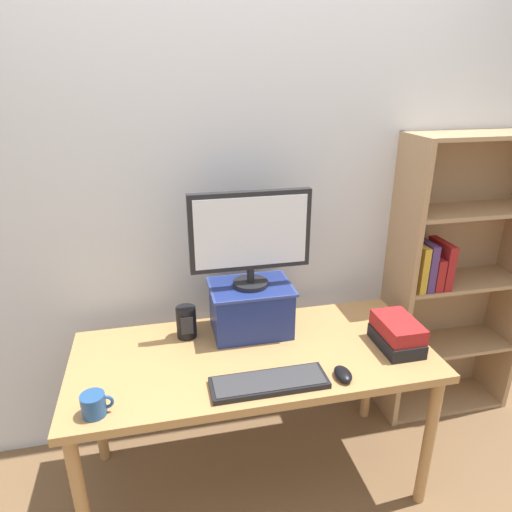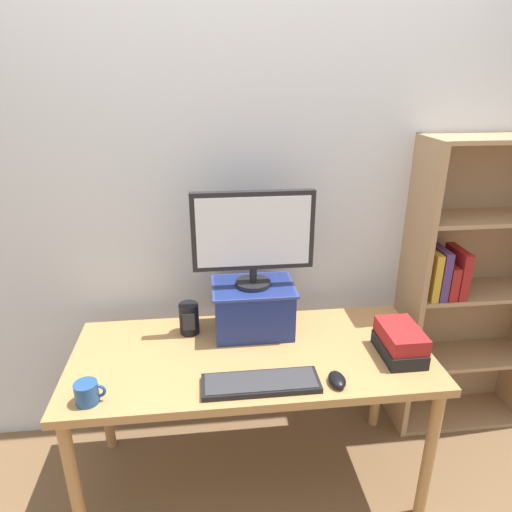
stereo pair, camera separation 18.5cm
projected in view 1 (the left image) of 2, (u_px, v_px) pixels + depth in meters
The scene contains 11 objects.
ground_plane at pixel (254, 477), 2.20m from camera, with size 12.00×12.00×0.00m, color brown.
back_wall at pixel (231, 190), 2.15m from camera, with size 7.00×0.08×2.60m.
desk at pixel (253, 367), 1.97m from camera, with size 1.52×0.67×0.71m.
bookshelf_unit at pixel (451, 278), 2.44m from camera, with size 0.73×0.28×1.55m.
riser_box at pixel (251, 307), 2.06m from camera, with size 0.37×0.27×0.23m.
computer_monitor at pixel (250, 235), 1.93m from camera, with size 0.52×0.16×0.43m.
keyboard at pixel (269, 383), 1.73m from camera, with size 0.45×0.14×0.02m.
computer_mouse at pixel (343, 374), 1.77m from camera, with size 0.06×0.10×0.04m.
book_stack at pixel (397, 334), 1.96m from camera, with size 0.16×0.24×0.13m.
coffee_mug at pixel (94, 405), 1.57m from camera, with size 0.11×0.08×0.08m.
desk_speaker at pixel (186, 322), 2.03m from camera, with size 0.09×0.09×0.14m.
Camera 1 is at (-0.35, -1.61, 1.82)m, focal length 32.00 mm.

